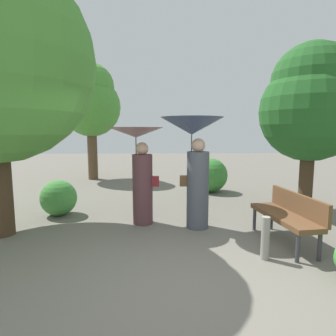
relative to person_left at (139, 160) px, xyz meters
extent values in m
plane|color=#6B665B|center=(0.58, -2.21, -1.27)|extent=(40.00, 40.00, 0.00)
cylinder|color=#563338|center=(0.06, -0.01, -0.58)|extent=(0.40, 0.40, 1.39)
sphere|color=tan|center=(0.06, -0.01, 0.23)|extent=(0.25, 0.25, 0.25)
cylinder|color=#333338|center=(-0.06, 0.01, 0.04)|extent=(0.02, 0.02, 0.81)
cone|color=gray|center=(-0.06, 0.01, 0.54)|extent=(1.08, 1.08, 0.20)
cube|color=maroon|center=(0.31, -0.04, -0.41)|extent=(0.14, 0.10, 0.20)
cylinder|color=#474C56|center=(1.11, -0.30, -0.54)|extent=(0.42, 0.42, 1.46)
sphere|color=tan|center=(1.11, -0.30, 0.30)|extent=(0.26, 0.26, 0.26)
cylinder|color=#333338|center=(0.99, -0.29, 0.09)|extent=(0.02, 0.02, 0.82)
cone|color=#38476B|center=(0.99, -0.29, 0.66)|extent=(1.17, 1.17, 0.32)
cube|color=brown|center=(0.85, -0.27, -0.37)|extent=(0.14, 0.10, 0.20)
cylinder|color=#38383D|center=(2.15, -0.51, -1.05)|extent=(0.06, 0.06, 0.44)
cylinder|color=#38383D|center=(2.49, -0.48, -1.05)|extent=(0.06, 0.06, 0.44)
cylinder|color=#38383D|center=(2.30, -1.85, -1.05)|extent=(0.06, 0.06, 0.44)
cylinder|color=#38383D|center=(2.64, -1.81, -1.05)|extent=(0.06, 0.06, 0.44)
cube|color=brown|center=(2.40, -1.16, -0.81)|extent=(0.61, 1.54, 0.08)
cube|color=brown|center=(2.64, -1.13, -0.62)|extent=(0.23, 1.50, 0.35)
cylinder|color=brown|center=(-2.07, 5.39, 0.54)|extent=(0.36, 0.36, 3.63)
sphere|color=#4C9338|center=(-2.07, 5.39, 1.45)|extent=(2.20, 2.20, 2.20)
sphere|color=#4C9338|center=(-2.07, 5.39, 2.18)|extent=(1.76, 1.76, 1.76)
cylinder|color=#42301E|center=(3.70, 0.62, 0.23)|extent=(0.30, 0.30, 3.02)
sphere|color=#235B23|center=(3.70, 0.62, 0.99)|extent=(2.17, 2.17, 2.17)
sphere|color=#235B23|center=(3.70, 0.62, 1.59)|extent=(1.74, 1.74, 1.74)
sphere|color=#428C3D|center=(-1.81, 0.62, -0.88)|extent=(0.78, 0.78, 0.78)
sphere|color=#387F33|center=(1.98, 2.89, -0.76)|extent=(1.02, 1.02, 1.02)
cylinder|color=gray|center=(1.89, -1.71, -0.96)|extent=(0.12, 0.12, 0.63)
camera|label=1|loc=(0.31, -5.60, 0.58)|focal=30.65mm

